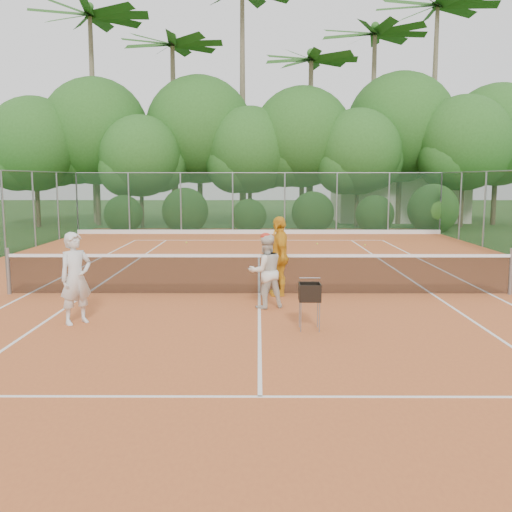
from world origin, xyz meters
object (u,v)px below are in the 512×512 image
(ball_hopper, at_px, (310,293))
(player_yellow, at_px, (279,256))
(player_white, at_px, (76,278))
(player_center_grp, at_px, (266,271))

(ball_hopper, bearing_deg, player_yellow, 82.44)
(player_white, relative_size, ball_hopper, 2.03)
(player_white, xyz_separation_m, player_center_grp, (3.58, 1.34, -0.08))
(player_center_grp, bearing_deg, player_white, -159.43)
(player_white, distance_m, ball_hopper, 4.37)
(player_yellow, bearing_deg, ball_hopper, 2.36)
(player_white, height_order, player_yellow, player_yellow)
(player_white, bearing_deg, player_center_grp, -24.85)
(player_yellow, relative_size, ball_hopper, 2.18)
(player_white, distance_m, player_yellow, 4.75)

